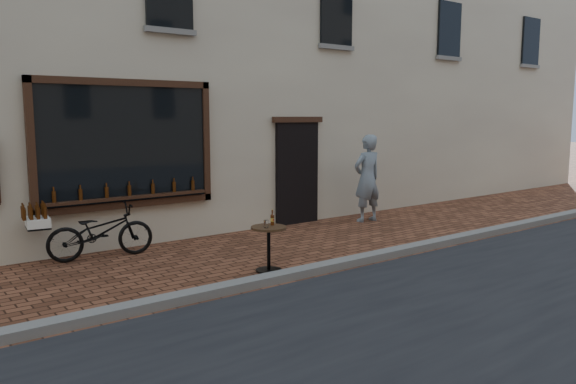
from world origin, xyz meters
TOP-DOWN VIEW (x-y plane):
  - ground at (0.00, 0.00)m, footprint 90.00×90.00m
  - kerb at (0.00, 0.20)m, footprint 90.00×0.25m
  - cargo_bicycle at (-2.59, 3.03)m, footprint 2.07×0.81m
  - bistro_table at (-0.80, 0.71)m, footprint 0.54×0.54m
  - pedestrian at (3.29, 2.71)m, footprint 0.73×0.50m

SIDE VIEW (x-z plane):
  - ground at x=0.00m, z-range 0.00..0.00m
  - kerb at x=0.00m, z-range 0.00..0.12m
  - cargo_bicycle at x=-2.59m, z-range -0.02..0.94m
  - bistro_table at x=-0.80m, z-range 0.03..0.96m
  - pedestrian at x=3.29m, z-range 0.00..1.93m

